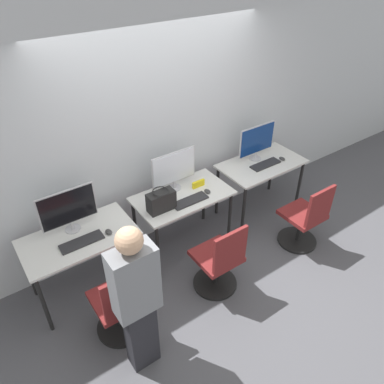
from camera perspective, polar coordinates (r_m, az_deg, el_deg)
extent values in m
plane|color=#4C4C51|center=(4.52, 0.92, -10.16)|extent=(20.00, 20.00, 0.00)
cube|color=#B7BCC1|center=(4.21, -4.94, 9.55)|extent=(12.00, 0.05, 2.80)
cube|color=silver|center=(3.85, -16.91, -6.72)|extent=(1.10, 0.62, 0.02)
cylinder|color=black|center=(3.87, -21.60, -15.72)|extent=(0.04, 0.04, 0.73)
cylinder|color=black|center=(4.04, -7.95, -10.22)|extent=(0.04, 0.04, 0.73)
cylinder|color=black|center=(4.24, -23.67, -10.87)|extent=(0.04, 0.04, 0.73)
cylinder|color=black|center=(4.39, -11.22, -6.10)|extent=(0.04, 0.04, 0.73)
cylinder|color=#B2B2B7|center=(3.94, -17.66, -5.38)|extent=(0.16, 0.16, 0.01)
cylinder|color=#B2B2B7|center=(3.91, -17.79, -4.83)|extent=(0.04, 0.04, 0.09)
cube|color=#B2B2B7|center=(3.78, -18.42, -2.21)|extent=(0.56, 0.01, 0.38)
cube|color=black|center=(3.77, -18.37, -2.27)|extent=(0.53, 0.01, 0.36)
cube|color=#262628|center=(3.76, -16.44, -7.30)|extent=(0.42, 0.14, 0.02)
ellipsoid|color=#333333|center=(3.80, -12.59, -5.95)|extent=(0.06, 0.09, 0.03)
cylinder|color=black|center=(3.98, -10.65, -19.41)|extent=(0.48, 0.48, 0.03)
cylinder|color=black|center=(3.82, -10.99, -17.64)|extent=(0.04, 0.04, 0.38)
cube|color=maroon|center=(3.65, -11.37, -15.63)|extent=(0.44, 0.44, 0.05)
cube|color=maroon|center=(3.34, -10.33, -15.27)|extent=(0.40, 0.04, 0.44)
cube|color=#232328|center=(3.47, -7.71, -20.77)|extent=(0.25, 0.16, 0.73)
cube|color=slate|center=(2.93, -8.77, -13.34)|extent=(0.36, 0.20, 0.63)
sphere|color=tan|center=(2.64, -9.58, -7.31)|extent=(0.21, 0.21, 0.21)
cube|color=silver|center=(4.23, -1.45, -0.59)|extent=(1.10, 0.62, 0.02)
cylinder|color=black|center=(4.11, -5.22, -9.01)|extent=(0.04, 0.04, 0.73)
cylinder|color=black|center=(4.54, 5.76, -3.91)|extent=(0.04, 0.04, 0.73)
cylinder|color=black|center=(4.46, -8.67, -5.06)|extent=(0.04, 0.04, 0.73)
cylinder|color=black|center=(4.86, 1.82, -0.70)|extent=(0.04, 0.04, 0.73)
cylinder|color=#B2B2B7|center=(4.33, -2.67, 0.67)|extent=(0.16, 0.16, 0.01)
cylinder|color=#B2B2B7|center=(4.30, -2.69, 1.21)|extent=(0.04, 0.04, 0.09)
cube|color=#B2B2B7|center=(4.19, -2.81, 3.76)|extent=(0.56, 0.01, 0.38)
cube|color=silver|center=(4.18, -2.75, 3.71)|extent=(0.53, 0.01, 0.36)
cube|color=#262628|center=(4.12, -0.30, -1.34)|extent=(0.42, 0.14, 0.02)
ellipsoid|color=#333333|center=(4.26, 2.36, 0.11)|extent=(0.06, 0.09, 0.03)
cylinder|color=black|center=(4.26, 3.51, -13.64)|extent=(0.48, 0.48, 0.03)
cylinder|color=black|center=(4.11, 3.61, -11.79)|extent=(0.04, 0.04, 0.38)
cube|color=maroon|center=(3.96, 3.73, -9.69)|extent=(0.44, 0.44, 0.05)
cube|color=maroon|center=(3.68, 5.83, -8.80)|extent=(0.40, 0.04, 0.44)
cube|color=silver|center=(4.90, 10.58, 4.26)|extent=(1.10, 0.62, 0.02)
cylinder|color=black|center=(4.66, 7.85, -2.90)|extent=(0.04, 0.04, 0.73)
cylinder|color=black|center=(5.28, 16.03, 1.06)|extent=(0.04, 0.04, 0.73)
cylinder|color=black|center=(4.97, 3.86, 0.16)|extent=(0.04, 0.04, 0.73)
cylinder|color=black|center=(5.56, 12.04, 3.58)|extent=(0.04, 0.04, 0.73)
cylinder|color=#B2B2B7|center=(4.96, 9.58, 5.09)|extent=(0.16, 0.16, 0.01)
cylinder|color=#B2B2B7|center=(4.94, 9.64, 5.59)|extent=(0.04, 0.04, 0.09)
cube|color=#B2B2B7|center=(4.84, 9.86, 7.89)|extent=(0.56, 0.01, 0.38)
cube|color=navy|center=(4.83, 9.92, 7.85)|extent=(0.53, 0.01, 0.36)
cube|color=#262628|center=(4.85, 11.13, 4.16)|extent=(0.42, 0.14, 0.02)
ellipsoid|color=#333333|center=(5.01, 13.56, 4.97)|extent=(0.06, 0.09, 0.03)
cylinder|color=black|center=(4.92, 15.66, -7.06)|extent=(0.48, 0.48, 0.03)
cylinder|color=black|center=(4.78, 16.04, -5.27)|extent=(0.04, 0.04, 0.38)
cube|color=maroon|center=(4.65, 16.46, -3.27)|extent=(0.44, 0.44, 0.05)
cube|color=maroon|center=(4.42, 18.92, -2.10)|extent=(0.40, 0.04, 0.44)
cube|color=black|center=(3.95, -4.72, -1.42)|extent=(0.30, 0.14, 0.22)
torus|color=black|center=(3.88, -4.81, 0.12)|extent=(0.18, 0.18, 0.01)
cube|color=yellow|center=(4.33, 0.98, 1.26)|extent=(0.16, 0.03, 0.08)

